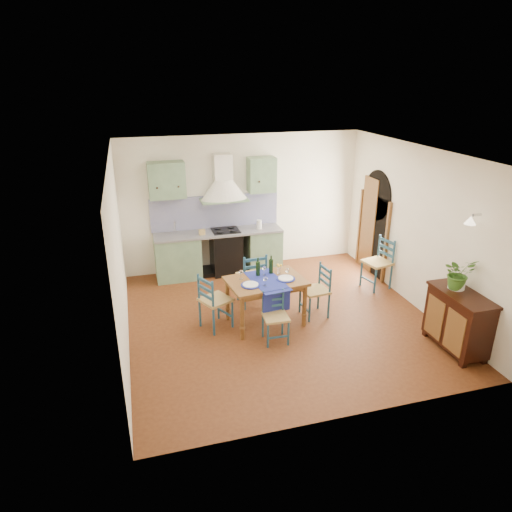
# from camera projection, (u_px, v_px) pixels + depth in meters

# --- Properties ---
(floor) EXTENTS (5.00, 5.00, 0.00)m
(floor) POSITION_uv_depth(u_px,v_px,m) (279.00, 319.00, 7.80)
(floor) COLOR #47210F
(floor) RESTS_ON ground
(back_wall) EXTENTS (5.00, 0.96, 2.80)m
(back_wall) POSITION_uv_depth(u_px,v_px,m) (223.00, 223.00, 9.34)
(back_wall) COLOR white
(back_wall) RESTS_ON ground
(right_wall) EXTENTS (0.26, 5.00, 2.80)m
(right_wall) POSITION_uv_depth(u_px,v_px,m) (408.00, 227.00, 8.18)
(right_wall) COLOR white
(right_wall) RESTS_ON ground
(left_wall) EXTENTS (0.04, 5.00, 2.80)m
(left_wall) POSITION_uv_depth(u_px,v_px,m) (119.00, 258.00, 6.65)
(left_wall) COLOR white
(left_wall) RESTS_ON ground
(ceiling) EXTENTS (5.00, 5.00, 0.01)m
(ceiling) POSITION_uv_depth(u_px,v_px,m) (283.00, 153.00, 6.76)
(ceiling) COLOR white
(ceiling) RESTS_ON back_wall
(dining_table) EXTENTS (1.33, 1.03, 1.10)m
(dining_table) POSITION_uv_depth(u_px,v_px,m) (266.00, 285.00, 7.43)
(dining_table) COLOR brown
(dining_table) RESTS_ON ground
(chair_near) EXTENTS (0.39, 0.39, 0.81)m
(chair_near) POSITION_uv_depth(u_px,v_px,m) (275.00, 316.00, 7.03)
(chair_near) COLOR navy
(chair_near) RESTS_ON ground
(chair_far) EXTENTS (0.50, 0.50, 1.00)m
(chair_far) POSITION_uv_depth(u_px,v_px,m) (252.00, 278.00, 8.11)
(chair_far) COLOR navy
(chair_far) RESTS_ON ground
(chair_left) EXTENTS (0.59, 0.59, 0.95)m
(chair_left) POSITION_uv_depth(u_px,v_px,m) (214.00, 301.00, 7.36)
(chair_left) COLOR navy
(chair_left) RESTS_ON ground
(chair_right) EXTENTS (0.46, 0.46, 0.91)m
(chair_right) POSITION_uv_depth(u_px,v_px,m) (316.00, 290.00, 7.76)
(chair_right) COLOR navy
(chair_right) RESTS_ON ground
(chair_spare) EXTENTS (0.55, 0.55, 0.99)m
(chair_spare) POSITION_uv_depth(u_px,v_px,m) (379.00, 263.00, 8.79)
(chair_spare) COLOR navy
(chair_spare) RESTS_ON ground
(sideboard) EXTENTS (0.50, 1.05, 0.94)m
(sideboard) POSITION_uv_depth(u_px,v_px,m) (458.00, 319.00, 6.77)
(sideboard) COLOR black
(sideboard) RESTS_ON ground
(potted_plant) EXTENTS (0.45, 0.39, 0.49)m
(potted_plant) POSITION_uv_depth(u_px,v_px,m) (459.00, 273.00, 6.68)
(potted_plant) COLOR #376721
(potted_plant) RESTS_ON sideboard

